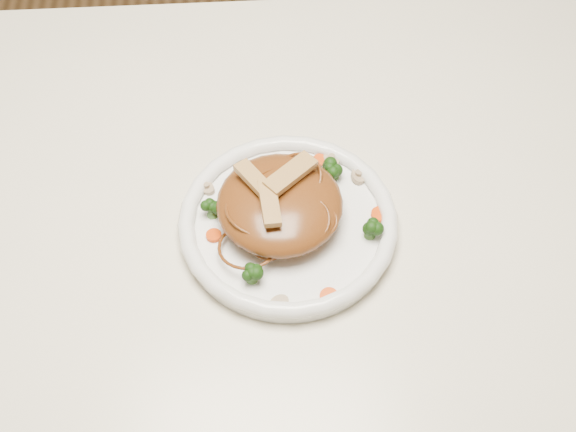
{
  "coord_description": "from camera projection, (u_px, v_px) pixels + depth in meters",
  "views": [
    {
      "loc": [
        0.02,
        -0.56,
        1.55
      ],
      "look_at": [
        0.05,
        -0.02,
        0.78
      ],
      "focal_mm": 49.63,
      "sensor_mm": 36.0,
      "label": 1
    }
  ],
  "objects": [
    {
      "name": "carrot_0",
      "position": [
        320.0,
        160.0,
        1.0
      ],
      "size": [
        0.02,
        0.02,
        0.0
      ],
      "primitive_type": "cylinder",
      "rotation": [
        0.0,
        0.0,
        0.26
      ],
      "color": "#E24008",
      "rests_on": "plate"
    },
    {
      "name": "mushroom_1",
      "position": [
        358.0,
        176.0,
        0.99
      ],
      "size": [
        0.03,
        0.03,
        0.01
      ],
      "primitive_type": "cylinder",
      "rotation": [
        0.0,
        0.0,
        1.52
      ],
      "color": "tan",
      "rests_on": "plate"
    },
    {
      "name": "carrot_4",
      "position": [
        329.0,
        296.0,
        0.89
      ],
      "size": [
        0.02,
        0.02,
        0.0
      ],
      "primitive_type": "cylinder",
      "rotation": [
        0.0,
        0.0,
        0.09
      ],
      "color": "#E24008",
      "rests_on": "plate"
    },
    {
      "name": "mushroom_0",
      "position": [
        279.0,
        303.0,
        0.88
      ],
      "size": [
        0.03,
        0.03,
        0.01
      ],
      "primitive_type": "cylinder",
      "rotation": [
        0.0,
        0.0,
        0.59
      ],
      "color": "tan",
      "rests_on": "plate"
    },
    {
      "name": "noodle_mound",
      "position": [
        280.0,
        204.0,
        0.93
      ],
      "size": [
        0.18,
        0.18,
        0.05
      ],
      "primitive_type": "ellipsoid",
      "rotation": [
        0.0,
        0.0,
        0.24
      ],
      "color": "brown",
      "rests_on": "plate"
    },
    {
      "name": "broccoli_0",
      "position": [
        334.0,
        169.0,
        0.98
      ],
      "size": [
        0.03,
        0.03,
        0.03
      ],
      "primitive_type": null,
      "rotation": [
        0.0,
        0.0,
        -0.04
      ],
      "color": "#17370B",
      "rests_on": "plate"
    },
    {
      "name": "carrot_2",
      "position": [
        380.0,
        214.0,
        0.95
      ],
      "size": [
        0.03,
        0.03,
        0.0
      ],
      "primitive_type": "cylinder",
      "rotation": [
        0.0,
        0.0,
        -0.39
      ],
      "color": "#E24008",
      "rests_on": "plate"
    },
    {
      "name": "chicken_b",
      "position": [
        255.0,
        179.0,
        0.91
      ],
      "size": [
        0.05,
        0.06,
        0.01
      ],
      "primitive_type": "cube",
      "rotation": [
        0.0,
        0.0,
        2.17
      ],
      "color": "tan",
      "rests_on": "noodle_mound"
    },
    {
      "name": "mushroom_3",
      "position": [
        332.0,
        160.0,
        1.0
      ],
      "size": [
        0.03,
        0.03,
        0.01
      ],
      "primitive_type": "cylinder",
      "rotation": [
        0.0,
        0.0,
        2.08
      ],
      "color": "tan",
      "rests_on": "plate"
    },
    {
      "name": "chicken_c",
      "position": [
        269.0,
        203.0,
        0.89
      ],
      "size": [
        0.03,
        0.06,
        0.01
      ],
      "primitive_type": "cube",
      "rotation": [
        0.0,
        0.0,
        4.8
      ],
      "color": "tan",
      "rests_on": "noodle_mound"
    },
    {
      "name": "table",
      "position": [
        251.0,
        259.0,
        1.05
      ],
      "size": [
        1.2,
        0.8,
        0.75
      ],
      "color": "beige",
      "rests_on": "ground"
    },
    {
      "name": "chicken_a",
      "position": [
        290.0,
        174.0,
        0.91
      ],
      "size": [
        0.07,
        0.06,
        0.01
      ],
      "primitive_type": "cube",
      "rotation": [
        0.0,
        0.0,
        0.76
      ],
      "color": "tan",
      "rests_on": "noodle_mound"
    },
    {
      "name": "carrot_1",
      "position": [
        214.0,
        235.0,
        0.94
      ],
      "size": [
        0.02,
        0.02,
        0.0
      ],
      "primitive_type": "cylinder",
      "rotation": [
        0.0,
        0.0,
        0.21
      ],
      "color": "#E24008",
      "rests_on": "plate"
    },
    {
      "name": "broccoli_3",
      "position": [
        371.0,
        227.0,
        0.92
      ],
      "size": [
        0.03,
        0.03,
        0.03
      ],
      "primitive_type": null,
      "rotation": [
        0.0,
        0.0,
        0.11
      ],
      "color": "#17370B",
      "rests_on": "plate"
    },
    {
      "name": "carrot_3",
      "position": [
        264.0,
        169.0,
        0.99
      ],
      "size": [
        0.03,
        0.03,
        0.0
      ],
      "primitive_type": "cylinder",
      "rotation": [
        0.0,
        0.0,
        -0.35
      ],
      "color": "#E24008",
      "rests_on": "plate"
    },
    {
      "name": "mushroom_2",
      "position": [
        207.0,
        188.0,
        0.97
      ],
      "size": [
        0.03,
        0.03,
        0.01
      ],
      "primitive_type": "cylinder",
      "rotation": [
        0.0,
        0.0,
        -0.84
      ],
      "color": "tan",
      "rests_on": "plate"
    },
    {
      "name": "broccoli_2",
      "position": [
        251.0,
        272.0,
        0.89
      ],
      "size": [
        0.03,
        0.03,
        0.03
      ],
      "primitive_type": null,
      "rotation": [
        0.0,
        0.0,
        0.22
      ],
      "color": "#17370B",
      "rests_on": "plate"
    },
    {
      "name": "plate",
      "position": [
        288.0,
        227.0,
        0.96
      ],
      "size": [
        0.33,
        0.33,
        0.02
      ],
      "primitive_type": "cylinder",
      "rotation": [
        0.0,
        0.0,
        0.32
      ],
      "color": "white",
      "rests_on": "table"
    },
    {
      "name": "broccoli_1",
      "position": [
        212.0,
        208.0,
        0.94
      ],
      "size": [
        0.03,
        0.03,
        0.03
      ],
      "primitive_type": null,
      "rotation": [
        0.0,
        0.0,
        -0.02
      ],
      "color": "#17370B",
      "rests_on": "plate"
    }
  ]
}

